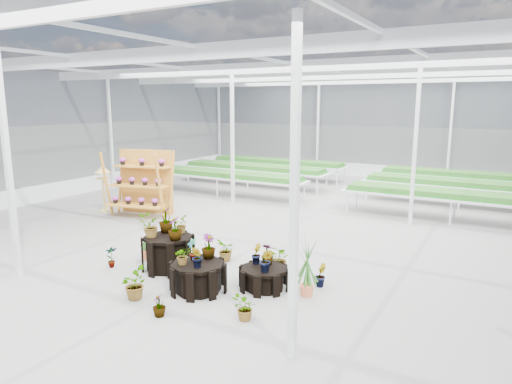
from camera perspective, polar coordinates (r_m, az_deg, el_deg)
The scene contains 10 objects.
ground_plane at distance 11.17m, azimuth -0.82°, elevation -6.72°, with size 24.00×24.00×0.00m, color gray.
greenhouse_shell at distance 10.70m, azimuth -0.85°, elevation 4.83°, with size 18.00×24.00×4.50m, color white, non-canonical shape.
steel_frame at distance 10.70m, azimuth -0.85°, elevation 4.83°, with size 18.00×24.00×4.50m, color silver, non-canonical shape.
nursery_benches at distance 17.50m, azimuth 11.13°, elevation 0.99°, with size 16.00×7.00×0.84m, color silver, non-canonical shape.
plinth_tall at distance 9.69m, azimuth -10.90°, elevation -7.49°, with size 1.05×1.05×0.72m, color black.
plinth_mid at distance 8.57m, azimuth -7.27°, elevation -10.50°, with size 1.02×1.02×0.54m, color black.
plinth_low at distance 8.64m, azimuth 1.00°, elevation -10.70°, with size 0.91×0.91×0.41m, color black.
shelf_rack at distance 14.32m, azimuth -14.37°, elevation 1.02°, with size 1.89×1.00×2.00m, color #BF7F2A, non-canonical shape.
bird_table at distance 15.18m, azimuth -18.51°, elevation 0.37°, with size 0.36×0.36×1.49m, color #D2B967, non-canonical shape.
nursery_plants at distance 9.03m, azimuth -5.56°, elevation -7.65°, with size 4.49×3.19×1.27m.
Camera 1 is at (5.36, -9.19, 3.40)m, focal length 32.00 mm.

